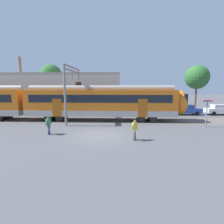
{
  "coord_description": "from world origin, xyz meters",
  "views": [
    {
      "loc": [
        1.66,
        -14.69,
        4.19
      ],
      "look_at": [
        0.93,
        3.0,
        1.6
      ],
      "focal_mm": 28.0,
      "sensor_mm": 36.0,
      "label": 1
    }
  ],
  "objects": [
    {
      "name": "pedestrian_green",
      "position": [
        -4.55,
        0.08,
        0.99
      ],
      "size": [
        0.56,
        0.66,
        1.67
      ],
      "color": "navy",
      "rests_on": "ground"
    },
    {
      "name": "street_tree_left",
      "position": [
        -10.24,
        15.82,
        6.12
      ],
      "size": [
        3.73,
        3.73,
        8.02
      ],
      "color": "brown",
      "rests_on": "ground"
    },
    {
      "name": "background_building",
      "position": [
        -8.95,
        15.26,
        3.21
      ],
      "size": [
        21.34,
        5.0,
        9.2
      ],
      "color": "beige",
      "rests_on": "ground"
    },
    {
      "name": "parked_car_white",
      "position": [
        16.61,
        11.69,
        0.78
      ],
      "size": [
        4.02,
        1.8,
        1.54
      ],
      "color": "silver",
      "rests_on": "ground"
    },
    {
      "name": "ground_plane",
      "position": [
        0.0,
        0.0,
        0.0
      ],
      "size": [
        160.0,
        160.0,
        0.0
      ],
      "primitive_type": "plane",
      "color": "#515156"
    },
    {
      "name": "street_tree_right",
      "position": [
        15.46,
        17.44,
        5.81
      ],
      "size": [
        4.18,
        4.18,
        7.92
      ],
      "color": "brown",
      "rests_on": "ground"
    },
    {
      "name": "parked_car_blue",
      "position": [
        11.69,
        11.53,
        0.78
      ],
      "size": [
        4.03,
        1.82,
        1.54
      ],
      "color": "#284799",
      "rests_on": "ground"
    },
    {
      "name": "track_bed",
      "position": [
        -11.61,
        6.67,
        0.01
      ],
      "size": [
        80.0,
        4.4,
        0.01
      ],
      "primitive_type": "cube",
      "color": "#605951",
      "rests_on": "ground"
    },
    {
      "name": "catenary_gantry",
      "position": [
        -4.03,
        6.67,
        4.31
      ],
      "size": [
        0.24,
        6.64,
        6.53
      ],
      "color": "gray",
      "rests_on": "ground"
    },
    {
      "name": "commuter_train",
      "position": [
        -9.13,
        6.66,
        2.25
      ],
      "size": [
        38.05,
        3.07,
        4.73
      ],
      "color": "#B2ADA8",
      "rests_on": "ground"
    },
    {
      "name": "crossing_signal",
      "position": [
        10.61,
        3.33,
        2.01
      ],
      "size": [
        0.96,
        0.22,
        3.0
      ],
      "color": "gray",
      "rests_on": "ground"
    },
    {
      "name": "pedestrian_yellow",
      "position": [
        2.89,
        -1.34,
        0.96
      ],
      "size": [
        0.53,
        0.71,
        1.67
      ],
      "color": "#6B6051",
      "rests_on": "ground"
    }
  ]
}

